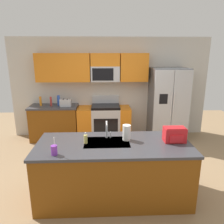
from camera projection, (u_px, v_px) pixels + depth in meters
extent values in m
plane|color=#997A56|center=(114.00, 174.00, 4.04)|extent=(9.00, 9.00, 0.00)
cube|color=beige|center=(110.00, 88.00, 5.77)|extent=(5.20, 0.10, 2.60)
cube|color=orange|center=(50.00, 68.00, 5.36)|extent=(0.70, 0.32, 0.70)
cube|color=orange|center=(77.00, 67.00, 5.39)|extent=(0.64, 0.32, 0.70)
cube|color=orange|center=(134.00, 67.00, 5.45)|extent=(0.70, 0.32, 0.70)
cube|color=#B7BABF|center=(105.00, 74.00, 5.46)|extent=(0.72, 0.32, 0.38)
cube|color=black|center=(103.00, 74.00, 5.30)|extent=(0.52, 0.01, 0.30)
cube|color=orange|center=(105.00, 60.00, 5.37)|extent=(0.72, 0.32, 0.32)
cube|color=brown|center=(55.00, 123.00, 5.60)|extent=(1.18, 0.60, 0.86)
cube|color=#38383D|center=(53.00, 107.00, 5.48)|extent=(1.21, 0.63, 0.04)
cube|color=#B7BABF|center=(106.00, 123.00, 5.66)|extent=(0.72, 0.60, 0.84)
cube|color=black|center=(106.00, 126.00, 5.36)|extent=(0.60, 0.01, 0.36)
cube|color=black|center=(106.00, 106.00, 5.54)|extent=(0.72, 0.60, 0.06)
cube|color=#B7BABF|center=(105.00, 99.00, 5.77)|extent=(0.72, 0.06, 0.20)
cube|color=orange|center=(85.00, 123.00, 5.64)|extent=(0.36, 0.60, 0.84)
cube|color=orange|center=(125.00, 123.00, 5.68)|extent=(0.28, 0.60, 0.84)
cube|color=#4C4F54|center=(167.00, 104.00, 5.54)|extent=(0.90, 0.70, 1.85)
cube|color=#B7BABF|center=(163.00, 108.00, 5.18)|extent=(0.44, 0.04, 1.81)
cube|color=#B7BABF|center=(181.00, 108.00, 5.20)|extent=(0.44, 0.04, 1.81)
cylinder|color=silver|center=(171.00, 104.00, 5.13)|extent=(0.02, 0.02, 0.60)
cylinder|color=silver|center=(174.00, 104.00, 5.13)|extent=(0.02, 0.02, 0.60)
cube|color=black|center=(163.00, 99.00, 5.10)|extent=(0.20, 0.00, 0.24)
cube|color=brown|center=(114.00, 171.00, 3.33)|extent=(2.27, 0.94, 0.86)
cube|color=#38383D|center=(114.00, 145.00, 3.21)|extent=(2.31, 0.98, 0.04)
cube|color=#B7BABF|center=(107.00, 143.00, 3.26)|extent=(0.68, 0.44, 0.03)
cube|color=#B7BABF|center=(66.00, 103.00, 5.42)|extent=(0.28, 0.16, 0.18)
cube|color=black|center=(63.00, 99.00, 5.40)|extent=(0.03, 0.11, 0.01)
cube|color=black|center=(67.00, 99.00, 5.40)|extent=(0.03, 0.11, 0.01)
cylinder|color=#B2332D|center=(51.00, 101.00, 5.45)|extent=(0.05, 0.05, 0.23)
cylinder|color=orange|center=(41.00, 101.00, 5.47)|extent=(0.06, 0.06, 0.24)
cylinder|color=blue|center=(59.00, 100.00, 5.50)|extent=(0.07, 0.07, 0.26)
cylinder|color=#B7BABF|center=(107.00, 130.00, 3.38)|extent=(0.03, 0.03, 0.28)
cylinder|color=#B7BABF|center=(107.00, 124.00, 3.25)|extent=(0.02, 0.20, 0.02)
cylinder|color=#B7BABF|center=(110.00, 135.00, 3.41)|extent=(0.02, 0.02, 0.10)
cylinder|color=purple|center=(54.00, 150.00, 2.83)|extent=(0.08, 0.08, 0.13)
cylinder|color=white|center=(54.00, 142.00, 2.80)|extent=(0.01, 0.03, 0.14)
cylinder|color=#D8CC66|center=(86.00, 139.00, 3.19)|extent=(0.06, 0.06, 0.13)
cylinder|color=white|center=(85.00, 134.00, 3.17)|extent=(0.02, 0.02, 0.04)
cylinder|color=white|center=(127.00, 133.00, 3.31)|extent=(0.12, 0.12, 0.24)
cube|color=red|center=(174.00, 134.00, 3.25)|extent=(0.32, 0.20, 0.22)
cube|color=#AD1A1E|center=(175.00, 128.00, 3.21)|extent=(0.30, 0.14, 0.03)
cube|color=red|center=(177.00, 139.00, 3.16)|extent=(0.20, 0.03, 0.11)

